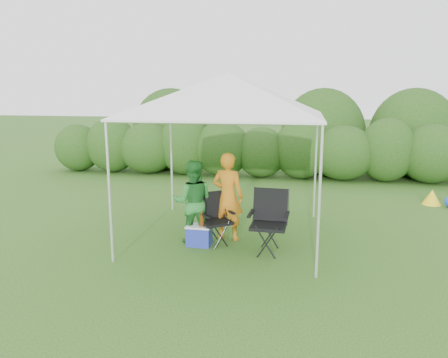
% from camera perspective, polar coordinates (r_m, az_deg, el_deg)
% --- Properties ---
extents(ground, '(70.00, 70.00, 0.00)m').
position_cam_1_polar(ground, '(7.35, -0.12, -8.68)').
color(ground, '#37641F').
extents(hedge, '(13.27, 1.53, 1.80)m').
position_cam_1_polar(hedge, '(12.96, 4.89, 3.82)').
color(hedge, '#284E18').
rests_on(hedge, ground).
extents(canopy, '(3.10, 3.10, 2.83)m').
position_cam_1_polar(canopy, '(7.40, 0.62, 10.92)').
color(canopy, silver).
rests_on(canopy, ground).
extents(chair_right, '(0.64, 0.58, 1.00)m').
position_cam_1_polar(chair_right, '(6.99, 5.95, -4.94)').
color(chair_right, black).
rests_on(chair_right, ground).
extents(chair_left, '(0.68, 0.67, 0.86)m').
position_cam_1_polar(chair_left, '(7.35, -1.34, -4.70)').
color(chair_left, black).
rests_on(chair_left, ground).
extents(man, '(0.61, 0.47, 1.52)m').
position_cam_1_polar(man, '(7.47, 0.51, -2.27)').
color(man, orange).
rests_on(man, ground).
extents(woman, '(0.76, 0.64, 1.41)m').
position_cam_1_polar(woman, '(7.33, -4.07, -2.99)').
color(woman, '#27782E').
rests_on(woman, ground).
extents(cooler, '(0.42, 0.31, 0.34)m').
position_cam_1_polar(cooler, '(7.32, -3.26, -7.35)').
color(cooler, '#2433A7').
rests_on(cooler, ground).
extents(bottle, '(0.07, 0.07, 0.26)m').
position_cam_1_polar(bottle, '(7.18, -2.90, -5.22)').
color(bottle, '#592D0C').
rests_on(bottle, cooler).
extents(lawn_toy, '(0.68, 0.57, 0.34)m').
position_cam_1_polar(lawn_toy, '(10.91, 26.04, -2.28)').
color(lawn_toy, yellow).
rests_on(lawn_toy, ground).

